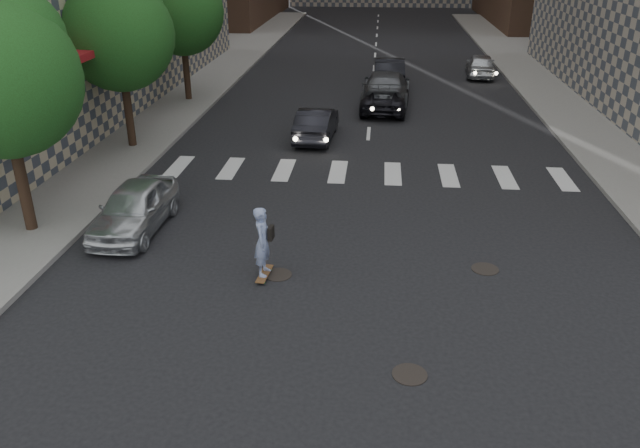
# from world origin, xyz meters

# --- Properties ---
(ground) EXTENTS (160.00, 160.00, 0.00)m
(ground) POSITION_xyz_m (0.00, 0.00, 0.00)
(ground) COLOR black
(ground) RESTS_ON ground
(sidewalk_left) EXTENTS (13.00, 80.00, 0.15)m
(sidewalk_left) POSITION_xyz_m (-14.50, 20.00, 0.07)
(sidewalk_left) COLOR gray
(sidewalk_left) RESTS_ON ground
(tree_a) EXTENTS (4.20, 4.20, 6.60)m
(tree_a) POSITION_xyz_m (-9.45, 3.14, 4.65)
(tree_a) COLOR #382619
(tree_a) RESTS_ON sidewalk_left
(tree_b) EXTENTS (4.20, 4.20, 6.60)m
(tree_b) POSITION_xyz_m (-9.45, 11.14, 4.65)
(tree_b) COLOR #382619
(tree_b) RESTS_ON sidewalk_left
(tree_c) EXTENTS (4.20, 4.20, 6.60)m
(tree_c) POSITION_xyz_m (-9.45, 19.14, 4.65)
(tree_c) COLOR #382619
(tree_c) RESTS_ON sidewalk_left
(manhole_a) EXTENTS (0.70, 0.70, 0.02)m
(manhole_a) POSITION_xyz_m (1.20, -2.50, 0.01)
(manhole_a) COLOR black
(manhole_a) RESTS_ON ground
(manhole_b) EXTENTS (0.70, 0.70, 0.02)m
(manhole_b) POSITION_xyz_m (-2.00, 1.20, 0.01)
(manhole_b) COLOR black
(manhole_b) RESTS_ON ground
(manhole_c) EXTENTS (0.70, 0.70, 0.02)m
(manhole_c) POSITION_xyz_m (3.30, 2.00, 0.01)
(manhole_c) COLOR black
(manhole_c) RESTS_ON ground
(skateboarder) EXTENTS (0.50, 0.97, 1.90)m
(skateboarder) POSITION_xyz_m (-2.32, 1.08, 1.00)
(skateboarder) COLOR brown
(skateboarder) RESTS_ON ground
(silver_sedan) EXTENTS (1.73, 4.12, 1.39)m
(silver_sedan) POSITION_xyz_m (-6.55, 3.49, 0.70)
(silver_sedan) COLOR silver
(silver_sedan) RESTS_ON ground
(traffic_car_a) EXTENTS (1.63, 4.16, 1.35)m
(traffic_car_a) POSITION_xyz_m (-2.20, 13.00, 0.67)
(traffic_car_a) COLOR black
(traffic_car_a) RESTS_ON ground
(traffic_car_b) EXTENTS (2.62, 5.82, 1.65)m
(traffic_car_b) POSITION_xyz_m (0.74, 19.52, 0.83)
(traffic_car_b) COLOR #585B60
(traffic_car_b) RESTS_ON ground
(traffic_car_c) EXTENTS (2.49, 4.77, 1.28)m
(traffic_car_c) POSITION_xyz_m (0.71, 18.00, 0.64)
(traffic_car_c) COLOR black
(traffic_car_c) RESTS_ON ground
(traffic_car_d) EXTENTS (2.00, 4.25, 1.41)m
(traffic_car_d) POSITION_xyz_m (6.50, 26.86, 0.70)
(traffic_car_d) COLOR silver
(traffic_car_d) RESTS_ON ground
(traffic_car_e) EXTENTS (1.76, 4.81, 1.57)m
(traffic_car_e) POSITION_xyz_m (0.90, 24.00, 0.79)
(traffic_car_e) COLOR black
(traffic_car_e) RESTS_ON ground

